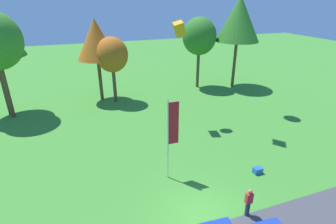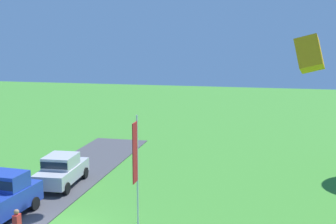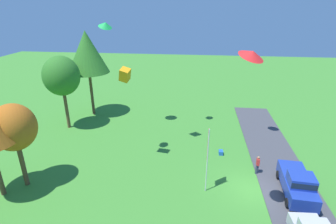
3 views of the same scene
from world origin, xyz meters
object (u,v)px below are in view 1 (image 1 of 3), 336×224
tree_right_of_center (199,37)px  tree_far_left (239,19)px  flag_banner (172,129)px  tree_center_back (96,39)px  kite_box_high_right (179,29)px  person_watching_sky (248,203)px  cooler_box (258,170)px  tree_left_of_center (112,55)px

tree_right_of_center → tree_far_left: 4.90m
tree_right_of_center → flag_banner: 18.75m
tree_center_back → tree_right_of_center: (11.92, 0.50, -0.33)m
flag_banner → kite_box_high_right: (3.20, 6.88, 4.83)m
person_watching_sky → flag_banner: flag_banner is taller
tree_far_left → flag_banner: (-13.77, -14.53, -4.76)m
flag_banner → cooler_box: size_ratio=9.58×
tree_right_of_center → cooler_box: tree_right_of_center is taller
tree_far_left → tree_left_of_center: bearing=-179.3°
tree_left_of_center → tree_right_of_center: bearing=8.5°
tree_far_left → cooler_box: size_ratio=19.16×
kite_box_high_right → tree_left_of_center: bearing=120.0°
tree_left_of_center → tree_right_of_center: (10.60, 1.58, 1.15)m
tree_left_of_center → kite_box_high_right: kite_box_high_right is taller
tree_right_of_center → tree_far_left: bearing=-18.0°
kite_box_high_right → flag_banner: bearing=-114.9°
person_watching_sky → tree_far_left: tree_far_left is taller
person_watching_sky → tree_center_back: (-4.97, 19.83, 5.67)m
person_watching_sky → kite_box_high_right: kite_box_high_right is taller
kite_box_high_right → tree_center_back: bearing=123.4°
tree_center_back → tree_right_of_center: 11.93m
tree_far_left → kite_box_high_right: (-10.57, -7.65, 0.07)m
person_watching_sky → cooler_box: 4.07m
cooler_box → tree_far_left: bearing=62.5°
tree_center_back → person_watching_sky: bearing=-75.9°
tree_center_back → flag_banner: size_ratio=1.61×
tree_far_left → flag_banner: size_ratio=2.00×
person_watching_sky → tree_far_left: bearing=59.3°
person_watching_sky → tree_far_left: 23.19m
tree_right_of_center → cooler_box: (-4.10, -17.49, -6.02)m
person_watching_sky → tree_far_left: (11.23, 18.94, 7.28)m
tree_right_of_center → tree_center_back: bearing=-177.6°
flag_banner → cooler_box: 6.46m
person_watching_sky → flag_banner: size_ratio=0.32×
tree_center_back → tree_far_left: 16.30m
cooler_box → kite_box_high_right: 11.87m
person_watching_sky → kite_box_high_right: 13.49m
cooler_box → tree_left_of_center: bearing=112.2°
flag_banner → tree_center_back: bearing=98.9°
tree_center_back → flag_banner: tree_center_back is taller
person_watching_sky → flag_banner: (-2.55, 4.41, 2.52)m
tree_center_back → tree_left_of_center: (1.32, -1.08, -1.47)m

